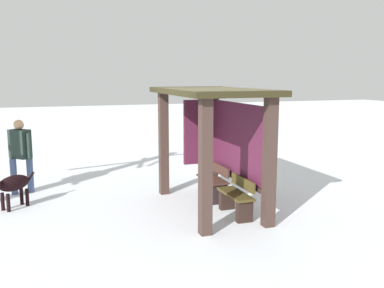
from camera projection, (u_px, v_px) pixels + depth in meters
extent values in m
plane|color=white|center=(210.00, 208.00, 8.34)|extent=(60.00, 60.00, 0.00)
cube|color=#3B2A24|center=(164.00, 144.00, 9.18)|extent=(0.19, 0.19, 2.25)
cube|color=#3B2A24|center=(205.00, 168.00, 6.77)|extent=(0.19, 0.19, 2.25)
cube|color=#3B2A24|center=(213.00, 141.00, 9.55)|extent=(0.19, 0.19, 2.25)
cube|color=#3B2A24|center=(270.00, 163.00, 7.15)|extent=(0.19, 0.19, 2.25)
cube|color=black|center=(210.00, 91.00, 7.97)|extent=(3.05, 1.65, 0.10)
cube|color=#521C36|center=(238.00, 139.00, 8.32)|extent=(2.39, 0.08, 1.44)
cube|color=#3B2A24|center=(236.00, 178.00, 8.44)|extent=(2.39, 0.06, 0.08)
cube|color=#521C36|center=(198.00, 132.00, 9.39)|extent=(0.08, 0.64, 1.44)
cube|color=#482D25|center=(212.00, 179.00, 8.91)|extent=(0.98, 0.38, 0.03)
cube|color=#482D25|center=(220.00, 169.00, 8.93)|extent=(0.93, 0.04, 0.20)
cube|color=black|center=(219.00, 194.00, 8.58)|extent=(0.12, 0.32, 0.41)
cube|color=black|center=(206.00, 185.00, 9.31)|extent=(0.12, 0.32, 0.41)
cube|color=#473B1A|center=(235.00, 194.00, 7.83)|extent=(0.98, 0.34, 0.05)
cube|color=#473B1A|center=(243.00, 183.00, 7.84)|extent=(0.93, 0.04, 0.20)
cube|color=black|center=(244.00, 212.00, 7.50)|extent=(0.12, 0.29, 0.39)
cube|color=black|center=(227.00, 200.00, 8.23)|extent=(0.12, 0.29, 0.39)
cube|color=#1F2D28|center=(20.00, 144.00, 9.21)|extent=(0.50, 0.50, 0.63)
sphere|color=tan|center=(19.00, 125.00, 9.14)|extent=(0.22, 0.22, 0.22)
cylinder|color=#42547E|center=(14.00, 177.00, 9.24)|extent=(0.20, 0.20, 0.80)
cylinder|color=#42547E|center=(30.00, 175.00, 9.40)|extent=(0.20, 0.20, 0.80)
cylinder|color=#1F2D28|center=(11.00, 144.00, 9.33)|extent=(0.13, 0.13, 0.57)
cylinder|color=#1F2D28|center=(29.00, 146.00, 9.09)|extent=(0.13, 0.13, 0.57)
ellipsoid|color=black|center=(14.00, 183.00, 8.25)|extent=(0.66, 0.70, 0.31)
cylinder|color=black|center=(31.00, 177.00, 8.58)|extent=(0.16, 0.17, 0.19)
cylinder|color=black|center=(3.00, 202.00, 8.16)|extent=(0.07, 0.07, 0.35)
cylinder|color=black|center=(8.00, 203.00, 8.07)|extent=(0.07, 0.07, 0.35)
cylinder|color=black|center=(22.00, 196.00, 8.53)|extent=(0.07, 0.07, 0.35)
cylinder|color=black|center=(27.00, 197.00, 8.44)|extent=(0.07, 0.07, 0.35)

